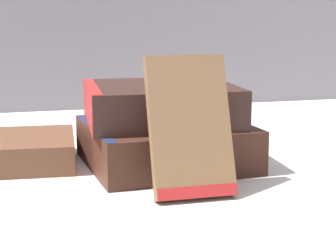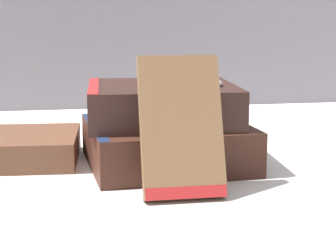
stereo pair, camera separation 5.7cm
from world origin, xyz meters
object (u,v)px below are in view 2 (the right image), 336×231
object	(u,v)px
reading_glasses	(131,140)
book_leaning_front	(181,132)
book_flat_top	(158,104)
pocket_watch	(202,83)
book_flat_bottom	(162,144)

from	to	relation	value
reading_glasses	book_leaning_front	bearing A→B (deg)	-62.11
book_flat_top	pocket_watch	world-z (taller)	pocket_watch
pocket_watch	reading_glasses	world-z (taller)	pocket_watch
book_leaning_front	reading_glasses	distance (m)	0.26
book_flat_top	book_leaning_front	distance (m)	0.13
book_flat_bottom	reading_glasses	bearing A→B (deg)	95.91
book_leaning_front	pocket_watch	distance (m)	0.12
book_flat_top	book_flat_bottom	bearing A→B (deg)	-46.49
book_flat_bottom	reading_glasses	world-z (taller)	book_flat_bottom
pocket_watch	reading_glasses	size ratio (longest dim) A/B	0.45
book_leaning_front	pocket_watch	xyz separation A→B (m)	(0.05, 0.11, 0.04)
book_leaning_front	reading_glasses	xyz separation A→B (m)	(-0.03, 0.26, -0.06)
book_flat_top	reading_glasses	distance (m)	0.15
pocket_watch	book_flat_bottom	bearing A→B (deg)	163.62
book_flat_top	reading_glasses	size ratio (longest dim) A/B	1.60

